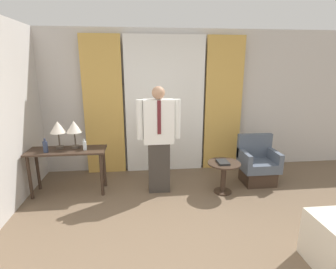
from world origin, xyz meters
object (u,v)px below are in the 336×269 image
(person, at_px, (159,137))
(side_table, at_px, (224,172))
(armchair, at_px, (257,165))
(book, at_px, (223,162))
(bottle_by_lamp, at_px, (85,145))
(desk, at_px, (67,157))
(bottle_near_edge, at_px, (45,147))
(table_lamp_right, at_px, (74,128))
(table_lamp_left, at_px, (58,128))

(person, height_order, side_table, person)
(armchair, xyz_separation_m, book, (-0.75, -0.33, 0.21))
(bottle_by_lamp, bearing_deg, armchair, 1.43)
(bottle_by_lamp, bearing_deg, desk, 172.35)
(person, bearing_deg, book, -10.27)
(bottle_by_lamp, relative_size, side_table, 0.34)
(desk, distance_m, armchair, 3.25)
(bottle_near_edge, height_order, book, bottle_near_edge)
(table_lamp_right, relative_size, side_table, 0.85)
(table_lamp_right, bearing_deg, person, -8.17)
(bottle_by_lamp, distance_m, book, 2.22)
(desk, bearing_deg, side_table, -6.38)
(bottle_near_edge, relative_size, armchair, 0.26)
(person, xyz_separation_m, side_table, (1.04, -0.17, -0.59))
(bottle_by_lamp, bearing_deg, book, -6.56)
(side_table, bearing_deg, table_lamp_right, 171.27)
(bottle_near_edge, bearing_deg, table_lamp_right, 23.70)
(bottle_by_lamp, relative_size, book, 0.70)
(bottle_near_edge, xyz_separation_m, bottle_by_lamp, (0.58, 0.05, -0.02))
(desk, relative_size, bottle_near_edge, 5.48)
(table_lamp_left, relative_size, armchair, 0.53)
(desk, distance_m, book, 2.50)
(bottle_near_edge, bearing_deg, desk, 18.26)
(book, bearing_deg, side_table, 20.53)
(bottle_near_edge, xyz_separation_m, side_table, (2.80, -0.19, -0.48))
(desk, xyz_separation_m, side_table, (2.51, -0.28, -0.26))
(person, height_order, armchair, person)
(table_lamp_right, bearing_deg, bottle_by_lamp, -36.42)
(table_lamp_right, relative_size, bottle_by_lamp, 2.50)
(bottle_by_lamp, height_order, armchair, bottle_by_lamp)
(table_lamp_right, height_order, person, person)
(person, bearing_deg, desk, 175.82)
(side_table, bearing_deg, armchair, 23.57)
(table_lamp_right, relative_size, armchair, 0.53)
(desk, relative_size, book, 4.74)
(bottle_near_edge, relative_size, person, 0.13)
(bottle_near_edge, bearing_deg, side_table, -3.83)
(table_lamp_left, bearing_deg, person, -6.90)
(table_lamp_right, bearing_deg, bottle_near_edge, -156.30)
(book, bearing_deg, bottle_by_lamp, 173.44)
(person, height_order, book, person)
(table_lamp_right, height_order, side_table, table_lamp_right)
(person, distance_m, side_table, 1.21)
(table_lamp_left, height_order, side_table, table_lamp_left)
(bottle_near_edge, bearing_deg, book, -4.09)
(table_lamp_right, xyz_separation_m, book, (2.36, -0.38, -0.54))
(table_lamp_left, height_order, bottle_near_edge, table_lamp_left)
(table_lamp_left, relative_size, bottle_by_lamp, 2.50)
(bottle_by_lamp, xyz_separation_m, armchair, (2.94, 0.07, -0.49))
(table_lamp_right, bearing_deg, table_lamp_left, 180.00)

